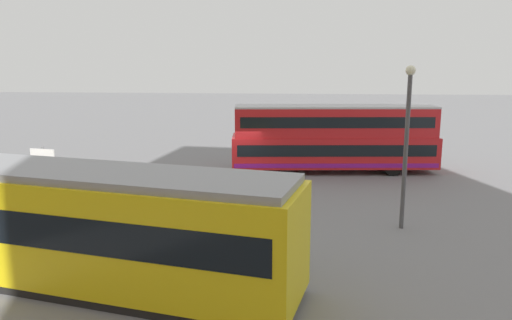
{
  "coord_description": "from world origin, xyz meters",
  "views": [
    {
      "loc": [
        -3.53,
        24.86,
        6.0
      ],
      "look_at": [
        -1.42,
        3.93,
        1.84
      ],
      "focal_mm": 33.57,
      "sensor_mm": 36.0,
      "label": 1
    }
  ],
  "objects_px": {
    "double_decker_bus": "(333,138)",
    "pedestrian_near_railing": "(153,182)",
    "info_sign": "(43,162)",
    "street_lamp": "(407,134)",
    "tram_yellow": "(26,218)"
  },
  "relations": [
    {
      "from": "pedestrian_near_railing",
      "to": "double_decker_bus",
      "type": "bearing_deg",
      "value": -136.96
    },
    {
      "from": "double_decker_bus",
      "to": "info_sign",
      "type": "bearing_deg",
      "value": 26.28
    },
    {
      "from": "info_sign",
      "to": "street_lamp",
      "type": "xyz_separation_m",
      "value": [
        -15.65,
        2.89,
        1.91
      ]
    },
    {
      "from": "double_decker_bus",
      "to": "tram_yellow",
      "type": "distance_m",
      "value": 17.67
    },
    {
      "from": "pedestrian_near_railing",
      "to": "street_lamp",
      "type": "xyz_separation_m",
      "value": [
        -10.18,
        2.01,
        2.54
      ]
    },
    {
      "from": "double_decker_bus",
      "to": "pedestrian_near_railing",
      "type": "height_order",
      "value": "double_decker_bus"
    },
    {
      "from": "pedestrian_near_railing",
      "to": "street_lamp",
      "type": "bearing_deg",
      "value": 168.85
    },
    {
      "from": "double_decker_bus",
      "to": "info_sign",
      "type": "height_order",
      "value": "double_decker_bus"
    },
    {
      "from": "tram_yellow",
      "to": "info_sign",
      "type": "xyz_separation_m",
      "value": [
        4.06,
        -8.13,
        -0.05
      ]
    },
    {
      "from": "tram_yellow",
      "to": "pedestrian_near_railing",
      "type": "height_order",
      "value": "tram_yellow"
    },
    {
      "from": "info_sign",
      "to": "street_lamp",
      "type": "bearing_deg",
      "value": 169.55
    },
    {
      "from": "info_sign",
      "to": "pedestrian_near_railing",
      "type": "bearing_deg",
      "value": 170.86
    },
    {
      "from": "pedestrian_near_railing",
      "to": "tram_yellow",
      "type": "bearing_deg",
      "value": 78.94
    },
    {
      "from": "double_decker_bus",
      "to": "street_lamp",
      "type": "xyz_separation_m",
      "value": [
        -2.02,
        9.62,
        1.63
      ]
    },
    {
      "from": "pedestrian_near_railing",
      "to": "info_sign",
      "type": "xyz_separation_m",
      "value": [
        5.48,
        -0.88,
        0.63
      ]
    }
  ]
}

